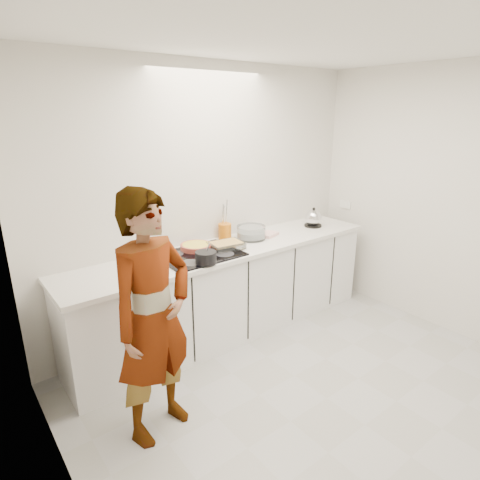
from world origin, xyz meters
TOP-DOWN VIEW (x-y plane):
  - floor at (0.00, 0.00)m, footprint 3.60×3.20m
  - ceiling at (0.00, 0.00)m, footprint 3.60×3.20m
  - wall_back at (0.00, 1.60)m, footprint 3.60×0.00m
  - wall_left at (-1.80, 0.00)m, footprint 0.00×3.20m
  - wall_right at (1.80, 0.02)m, footprint 0.02×3.20m
  - base_cabinets at (0.00, 1.28)m, footprint 3.20×0.58m
  - countertop at (0.00, 1.28)m, footprint 3.24×0.64m
  - hob at (-0.35, 1.26)m, footprint 0.72×0.54m
  - tart_dish at (-0.30, 1.39)m, footprint 0.32×0.32m
  - saucepan at (-0.43, 1.04)m, footprint 0.24×0.24m
  - baking_dish at (-0.07, 1.24)m, footprint 0.33×0.26m
  - mixing_bowl at (0.33, 1.36)m, footprint 0.31×0.31m
  - tea_towel at (0.54, 1.32)m, footprint 0.23×0.19m
  - kettle at (1.17, 1.28)m, footprint 0.19×0.19m
  - utensil_crock at (0.11, 1.51)m, footprint 0.15×0.15m
  - cook at (-1.16, 0.54)m, footprint 0.72×0.58m

SIDE VIEW (x-z plane):
  - floor at x=0.00m, z-range 0.00..0.00m
  - base_cabinets at x=0.00m, z-range 0.00..0.87m
  - cook at x=-1.16m, z-range 0.00..1.73m
  - countertop at x=0.00m, z-range 0.87..0.91m
  - hob at x=-0.35m, z-range 0.91..0.92m
  - tea_towel at x=0.54m, z-range 0.91..0.94m
  - tart_dish at x=-0.30m, z-range 0.93..0.97m
  - baking_dish at x=-0.07m, z-range 0.93..0.99m
  - mixing_bowl at x=0.33m, z-range 0.90..1.04m
  - saucepan at x=-0.43m, z-range 0.89..1.06m
  - utensil_crock at x=0.11m, z-range 0.91..1.07m
  - kettle at x=1.17m, z-range 0.89..1.11m
  - wall_right at x=1.80m, z-range 0.00..2.60m
  - wall_back at x=0.00m, z-range 0.00..2.60m
  - wall_left at x=-1.80m, z-range 0.00..2.60m
  - ceiling at x=0.00m, z-range 2.60..2.60m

